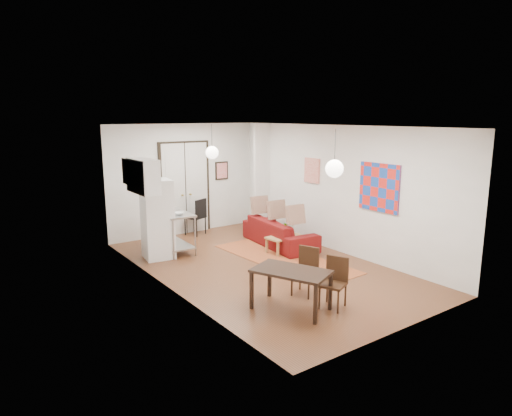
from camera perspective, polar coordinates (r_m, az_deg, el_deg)
floor at (r=9.63m, az=0.78°, el=-7.34°), size 7.00×7.00×0.00m
ceiling at (r=9.11m, az=0.83°, el=10.19°), size 4.20×7.00×0.02m
wall_back at (r=12.22m, az=-8.98°, el=3.58°), size 4.20×0.02×2.90m
wall_front at (r=6.83m, az=18.50°, el=-3.20°), size 4.20×0.02×2.90m
wall_left at (r=8.22m, az=-11.08°, el=-0.38°), size 0.02×7.00×2.90m
wall_right at (r=10.62m, az=9.98°, el=2.35°), size 0.02×7.00×2.90m
double_doors at (r=12.22m, az=-8.85°, el=2.39°), size 1.44×0.06×2.50m
stub_partition at (r=12.37m, az=0.72°, el=3.82°), size 0.50×0.10×2.90m
wall_cabinet at (r=9.57m, az=-13.96°, el=3.91°), size 0.35×1.00×0.70m
painting_popart at (r=9.75m, az=15.15°, el=2.50°), size 0.05×1.00×1.00m
painting_abstract at (r=11.13m, az=7.01°, el=4.67°), size 0.05×0.50×0.60m
poster_back at (r=12.73m, az=-4.30°, el=4.68°), size 0.40×0.03×0.50m
print_left at (r=9.98m, az=-15.84°, el=4.40°), size 0.03×0.44×0.54m
pendant_back at (r=10.82m, az=-5.51°, el=6.91°), size 0.30×0.30×0.80m
pendant_front at (r=7.64m, az=9.77°, el=4.87°), size 0.30×0.30×0.80m
kilim_rug at (r=10.16m, az=3.49°, el=-6.31°), size 1.51×3.60×0.01m
sofa at (r=11.10m, az=2.97°, el=-3.04°), size 2.30×1.10×0.65m
coffee_table at (r=10.58m, az=3.54°, el=-3.78°), size 0.87×0.53×0.37m
potted_plant at (r=10.59m, az=3.98°, el=-2.49°), size 0.31×0.35×0.36m
kitchen_counter at (r=10.66m, az=-10.24°, el=-2.25°), size 0.65×1.24×0.93m
bowl at (r=10.31m, az=-9.59°, el=-0.67°), size 0.23×0.23×0.05m
soap_bottle at (r=10.77m, az=-11.13°, el=0.17°), size 0.09×0.09×0.19m
fridge at (r=10.22m, az=-12.23°, el=-1.38°), size 0.70×0.70×1.75m
dining_table at (r=7.44m, az=4.41°, el=-8.28°), size 1.13×1.39×0.67m
dining_chair_near at (r=8.16m, az=5.71°, el=-7.38°), size 0.52×0.62×0.84m
dining_chair_far at (r=7.68m, az=9.18°, el=-8.70°), size 0.52×0.62×0.84m
black_side_chair at (r=12.20m, az=-7.84°, el=-0.62°), size 0.58×0.60×0.97m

